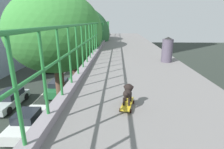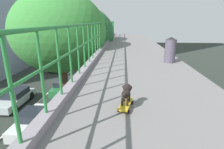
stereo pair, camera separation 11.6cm
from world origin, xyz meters
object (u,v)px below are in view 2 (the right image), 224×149
at_px(car_white_fifth, 33,120).
at_px(car_green_seventh, 64,86).
at_px(car_silver_sixth, 15,98).
at_px(toy_skateboard, 126,104).
at_px(small_dog, 126,92).
at_px(litter_bin, 170,50).
at_px(city_bus, 65,53).

distance_m(car_white_fifth, car_green_seventh, 6.52).
xyz_separation_m(car_white_fifth, car_silver_sixth, (-3.43, 3.42, -0.00)).
distance_m(toy_skateboard, small_dog, 0.22).
bearing_deg(litter_bin, small_dog, -114.12).
bearing_deg(toy_skateboard, car_white_fifth, 129.40).
relative_size(car_white_fifth, toy_skateboard, 7.51).
xyz_separation_m(small_dog, litter_bin, (1.59, 3.54, 0.18)).
bearing_deg(car_white_fifth, small_dog, -50.42).
xyz_separation_m(car_green_seventh, litter_bin, (7.77, -10.56, 5.59)).
height_order(toy_skateboard, small_dog, small_dog).
xyz_separation_m(car_silver_sixth, city_bus, (-0.21, 14.90, 1.35)).
distance_m(car_silver_sixth, city_bus, 14.97).
height_order(car_silver_sixth, toy_skateboard, toy_skateboard).
height_order(city_bus, toy_skateboard, toy_skateboard).
height_order(city_bus, litter_bin, litter_bin).
xyz_separation_m(car_green_seventh, small_dog, (6.19, -14.10, 5.42)).
bearing_deg(small_dog, car_silver_sixth, 131.39).
bearing_deg(city_bus, litter_bin, -62.81).
xyz_separation_m(car_silver_sixth, litter_bin, (11.28, -7.46, 5.63)).
height_order(car_white_fifth, toy_skateboard, toy_skateboard).
bearing_deg(car_silver_sixth, small_dog, -48.61).
bearing_deg(car_white_fifth, car_green_seventh, 89.31).
xyz_separation_m(city_bus, litter_bin, (11.49, -22.36, 4.28)).
relative_size(car_green_seventh, toy_skateboard, 8.10).
xyz_separation_m(car_silver_sixth, car_green_seventh, (3.51, 3.10, 0.04)).
xyz_separation_m(city_bus, toy_skateboard, (9.89, -25.94, 3.89)).
distance_m(car_white_fifth, car_silver_sixth, 4.85).
relative_size(city_bus, toy_skateboard, 19.59).
height_order(car_white_fifth, car_green_seventh, car_green_seventh).
bearing_deg(car_silver_sixth, litter_bin, -33.47).
height_order(toy_skateboard, litter_bin, litter_bin).
distance_m(car_white_fifth, litter_bin, 10.47).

